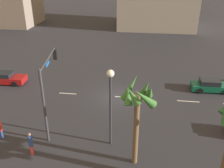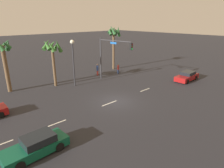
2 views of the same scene
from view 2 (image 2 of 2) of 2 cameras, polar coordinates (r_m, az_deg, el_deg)
The scene contains 13 objects.
ground_plane at distance 22.07m, azimuth 0.96°, elevation -5.12°, with size 220.00×220.00×0.00m, color #28282D.
lane_stripe_2 at distance 18.27m, azimuth -16.66°, elevation -11.32°, with size 2.27×0.14×0.01m, color silver.
lane_stripe_3 at distance 21.53m, azimuth -0.74°, elevation -5.75°, with size 2.16×0.14×0.01m, color silver.
lane_stripe_4 at distance 25.87m, azimuth 9.73°, elevation -1.74°, with size 1.94×0.14×0.01m, color silver.
car_0 at distance 14.84m, azimuth -21.58°, elevation -16.71°, with size 4.42×1.95×1.35m.
car_2 at distance 31.53m, azimuth 21.37°, elevation 2.13°, with size 4.72×1.99×1.34m.
traffic_signal at distance 28.43m, azimuth -0.39°, elevation 9.35°, with size 1.09×5.80×6.28m.
streetlamp at distance 26.56m, azimuth -11.52°, elevation 8.62°, with size 0.56×0.56×6.37m.
pedestrian_0 at distance 33.07m, azimuth 1.84°, elevation 4.60°, with size 0.35×0.35×1.66m.
pedestrian_1 at distance 32.07m, azimuth -4.34°, elevation 4.35°, with size 0.44×0.44×1.90m.
palm_tree_0 at distance 35.43m, azimuth 0.58°, elevation 14.22°, with size 2.48×2.52×8.02m.
palm_tree_1 at distance 27.25m, azimuth -29.67°, elevation 7.86°, with size 2.45×2.62×6.93m.
palm_tree_2 at distance 27.08m, azimuth -17.34°, elevation 9.63°, with size 2.59×2.85×6.58m.
Camera 2 is at (-13.97, -14.60, 8.88)m, focal length 30.77 mm.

